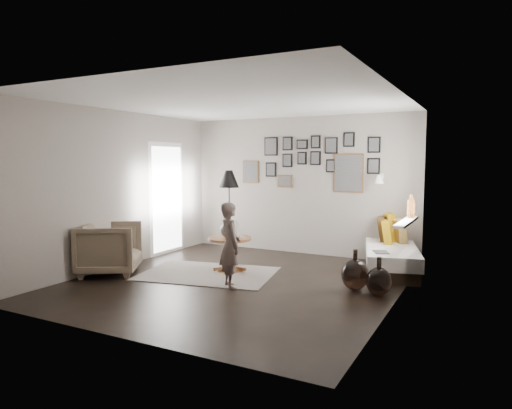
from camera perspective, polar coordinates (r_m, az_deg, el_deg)
The scene contains 23 objects.
ground at distance 6.80m, azimuth -2.35°, elevation -9.61°, with size 4.80×4.80×0.00m, color black.
wall_back at distance 8.74m, azimuth 5.48°, elevation 2.37°, with size 4.50×4.50×0.00m, color gray.
wall_front at distance 4.67m, azimuth -17.25°, elevation -0.54°, with size 4.50×4.50×0.00m, color gray.
wall_left at distance 7.95m, azimuth -16.61°, elevation 1.86°, with size 4.80×4.80×0.00m, color gray.
wall_right at distance 5.80m, azimuth 17.24°, elevation 0.59°, with size 4.80×4.80×0.00m, color gray.
ceiling at distance 6.62m, azimuth -2.44°, elevation 12.68°, with size 4.80×4.80×0.00m, color white.
door_left at distance 8.85m, azimuth -11.09°, elevation 0.71°, with size 0.00×2.14×2.14m.
window_right at distance 7.17m, azimuth 18.49°, elevation -1.52°, with size 0.15×1.32×1.30m.
gallery_wall at distance 8.61m, azimuth 7.24°, elevation 5.25°, with size 2.74×0.03×1.08m.
wall_sconce at distance 8.02m, azimuth 15.09°, elevation 3.10°, with size 0.18×0.36×0.16m.
rug at distance 7.28m, azimuth -6.02°, elevation -8.58°, with size 2.03×1.42×0.01m, color beige.
pedestal_table at distance 7.39m, azimuth -3.28°, elevation -6.37°, with size 0.70×0.70×0.55m.
vase at distance 7.37m, azimuth -3.76°, elevation -2.89°, with size 0.20×0.20×0.50m.
candles at distance 7.26m, azimuth -2.55°, elevation -3.22°, with size 0.12×0.12×0.26m.
daybed at distance 7.73m, azimuth 16.67°, elevation -5.96°, with size 1.20×1.93×0.88m.
magazine_on_daybed at distance 7.10m, azimuth 15.34°, elevation -5.75°, with size 0.20×0.27×0.01m, color black.
armchair at distance 7.52m, azimuth -17.80°, elevation -5.25°, with size 0.87×0.89×0.81m, color brown.
armchair_cushion at distance 7.54m, azimuth -17.55°, elevation -4.63°, with size 0.37×0.37×0.09m, color silver.
floor_lamp at distance 8.48m, azimuth -3.39°, elevation 2.81°, with size 0.37×0.37×1.60m.
magazine_basket at distance 7.67m, azimuth -16.83°, elevation -6.55°, with size 0.34×0.34×0.41m.
demijohn_large at distance 6.47m, azimuth 12.26°, elevation -8.53°, with size 0.38×0.38×0.57m.
demijohn_small at distance 6.28m, azimuth 15.09°, elevation -9.25°, with size 0.33×0.33×0.51m.
child at distance 6.38m, azimuth -3.26°, elevation -5.10°, with size 0.44×0.29×1.20m, color brown.
Camera 1 is at (3.28, -5.69, 1.77)m, focal length 32.00 mm.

